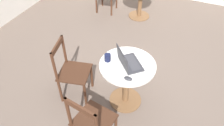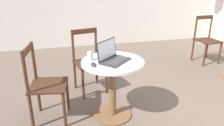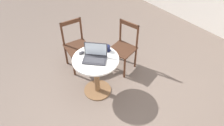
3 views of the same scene
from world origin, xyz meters
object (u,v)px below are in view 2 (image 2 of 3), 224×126
cafe_table_near (113,78)px  mug (105,50)px  chair_near_left (45,85)px  chair_mid_back (206,40)px  chair_near_back (89,62)px  drinking_glass (90,56)px  laptop (113,57)px  mouse (93,64)px

cafe_table_near → mug: 0.36m
chair_near_left → chair_mid_back: size_ratio=1.00×
cafe_table_near → chair_near_back: (-0.17, 0.74, -0.06)m
chair_near_left → drinking_glass: bearing=-4.3°
cafe_table_near → laptop: 0.25m
cafe_table_near → chair_mid_back: size_ratio=0.79×
chair_near_left → mouse: chair_near_left is taller
mouse → mug: 0.41m
chair_near_back → mug: 0.59m
mug → drinking_glass: size_ratio=1.18×
laptop → drinking_glass: laptop is taller
mouse → chair_near_left: bearing=158.1°
cafe_table_near → drinking_glass: 0.36m
mug → cafe_table_near: bearing=-83.3°
chair_near_back → mouse: 0.88m
chair_near_back → laptop: bearing=-76.8°
chair_near_back → mug: (0.14, -0.48, 0.31)m
chair_mid_back → drinking_glass: bearing=-152.3°
cafe_table_near → mouse: bearing=-157.8°
chair_mid_back → laptop: size_ratio=2.18×
cafe_table_near → chair_mid_back: bearing=31.6°
chair_near_back → laptop: size_ratio=2.18×
cafe_table_near → mouse: (-0.23, -0.10, 0.22)m
chair_mid_back → drinking_glass: 2.82m
mouse → drinking_glass: size_ratio=0.99×
mouse → cafe_table_near: bearing=22.2°
cafe_table_near → chair_near_back: chair_near_back is taller
laptop → mouse: (-0.23, -0.09, -0.03)m
chair_mid_back → laptop: laptop is taller
cafe_table_near → laptop: bearing=-92.9°
mouse → chair_near_back: bearing=86.0°
mouse → mug: size_ratio=0.84×
chair_mid_back → mug: chair_mid_back is taller
chair_mid_back → laptop: bearing=-148.3°
mouse → laptop: bearing=21.0°
cafe_table_near → laptop: (-0.00, -0.01, 0.25)m
chair_near_back → chair_mid_back: bearing=14.9°
drinking_glass → chair_near_back: bearing=84.4°
drinking_glass → chair_mid_back: bearing=27.7°
laptop → mug: laptop is taller
cafe_table_near → mug: size_ratio=5.96×
cafe_table_near → chair_near_left: bearing=171.2°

